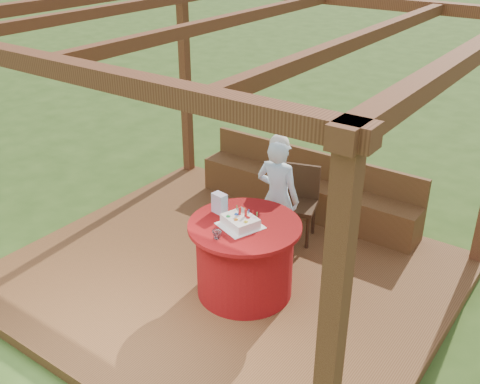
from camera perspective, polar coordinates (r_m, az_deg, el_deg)
name	(u,v)px	position (r m, az deg, el deg)	size (l,w,h in m)	color
ground	(227,281)	(6.26, -1.35, -9.05)	(60.00, 60.00, 0.00)	#294617
deck	(227,277)	(6.22, -1.36, -8.60)	(4.50, 4.00, 0.12)	brown
pergola	(224,64)	(5.23, -1.64, 12.88)	(4.50, 4.00, 2.72)	brown
bench	(306,193)	(7.30, 6.73, -0.12)	(3.00, 0.42, 0.80)	brown
table	(245,258)	(5.69, 0.48, -6.70)	(1.12, 1.12, 0.80)	maroon
chair	(299,199)	(6.65, 5.97, -0.69)	(0.55, 0.55, 0.89)	#331E10
elderly_woman	(278,196)	(6.18, 3.84, -0.41)	(0.53, 0.37, 1.45)	#ABDDFE
birthday_cake	(240,221)	(5.42, 0.03, -2.99)	(0.48, 0.48, 0.17)	white
gift_bag	(220,203)	(5.64, -2.09, -1.15)	(0.15, 0.09, 0.21)	#EB98CD
drinking_glass	(217,235)	(5.23, -2.37, -4.34)	(0.09, 0.09, 0.08)	white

